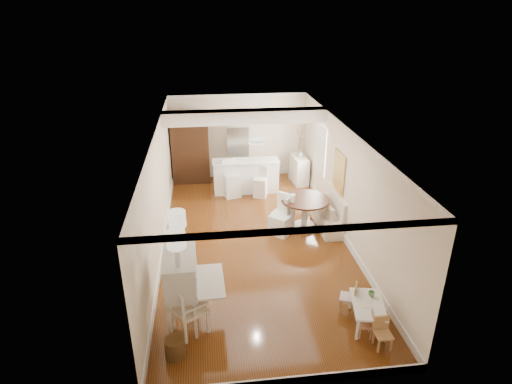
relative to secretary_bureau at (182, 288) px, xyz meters
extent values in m
plane|color=brown|center=(1.66, 2.76, -0.72)|extent=(9.00, 9.00, 0.00)
cube|color=white|center=(1.66, 2.76, 2.08)|extent=(4.50, 9.00, 0.04)
cube|color=white|center=(1.66, 7.26, 0.68)|extent=(4.50, 0.04, 2.80)
cube|color=white|center=(1.66, -1.74, 0.68)|extent=(4.50, 0.04, 2.80)
cube|color=white|center=(-0.59, 2.76, 0.68)|extent=(0.04, 9.00, 2.80)
cube|color=white|center=(3.91, 2.76, 0.68)|extent=(0.04, 9.00, 2.80)
cube|color=white|center=(1.66, 4.96, 1.90)|extent=(4.50, 0.45, 0.36)
cube|color=tan|center=(3.87, 3.26, 0.83)|extent=(0.04, 0.84, 1.04)
cube|color=white|center=(3.89, 5.16, 0.83)|extent=(0.04, 1.10, 1.40)
cylinder|color=#381E11|center=(0.46, 7.24, 1.13)|extent=(0.30, 0.03, 0.30)
cylinder|color=white|center=(1.66, 2.26, 2.03)|extent=(0.36, 0.36, 0.08)
cube|color=beige|center=(0.00, 0.00, 0.00)|extent=(1.15, 1.17, 1.44)
cube|color=silver|center=(0.14, -0.31, -0.22)|extent=(0.79, 0.79, 1.01)
cylinder|color=brown|center=(-0.12, -0.88, -0.55)|extent=(0.38, 0.38, 0.34)
cube|color=silver|center=(3.35, -0.52, -0.49)|extent=(0.72, 1.02, 0.46)
cube|color=#B77953|center=(3.22, -0.81, -0.47)|extent=(0.29, 0.29, 0.50)
cube|color=#A9854D|center=(3.13, -0.09, -0.41)|extent=(0.39, 0.39, 0.61)
cube|color=tan|center=(3.41, -1.12, -0.43)|extent=(0.29, 0.29, 0.58)
cube|color=silver|center=(3.65, 3.26, -0.23)|extent=(0.52, 1.60, 0.98)
cylinder|color=#4D2718|center=(3.04, 3.24, -0.29)|extent=(1.54, 1.54, 0.86)
cube|color=white|center=(2.39, 3.05, -0.20)|extent=(0.71, 0.72, 1.05)
cube|color=silver|center=(2.46, 3.30, -0.24)|extent=(0.66, 0.66, 0.97)
cube|color=white|center=(1.76, 5.86, -0.21)|extent=(2.05, 0.65, 1.03)
cube|color=white|center=(1.29, 5.53, -0.14)|extent=(0.57, 0.57, 1.17)
cube|color=white|center=(2.16, 5.40, -0.25)|extent=(0.49, 0.49, 0.95)
cube|color=#381E11|center=(0.06, 6.94, 0.43)|extent=(1.20, 0.60, 2.30)
imported|color=silver|center=(1.96, 6.91, 0.18)|extent=(0.75, 0.65, 1.80)
cube|color=silver|center=(3.57, 6.37, -0.27)|extent=(0.50, 0.97, 0.90)
imported|color=#6CAA63|center=(3.49, -0.31, -0.21)|extent=(0.15, 0.15, 0.09)
imported|color=silver|center=(3.59, 6.36, 0.27)|extent=(0.20, 0.20, 0.18)
camera|label=1|loc=(0.57, -6.50, 4.73)|focal=30.00mm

